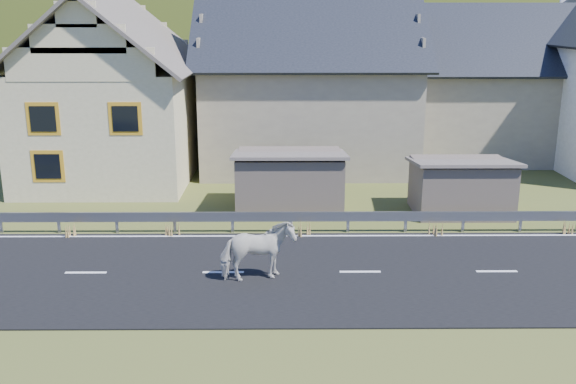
{
  "coord_description": "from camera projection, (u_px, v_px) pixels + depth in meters",
  "views": [
    {
      "loc": [
        -2.25,
        -17.42,
        7.22
      ],
      "look_at": [
        -2.1,
        1.5,
        2.06
      ],
      "focal_mm": 40.0,
      "sensor_mm": 36.0,
      "label": 1
    }
  ],
  "objects": [
    {
      "name": "conifer_patch",
      "position": [
        8.0,
        24.0,
        122.82
      ],
      "size": [
        76.0,
        50.0,
        28.0
      ],
      "primitive_type": "ellipsoid",
      "color": "black",
      "rests_on": "ground"
    },
    {
      "name": "road",
      "position": [
        360.0,
        273.0,
        18.71
      ],
      "size": [
        60.0,
        7.0,
        0.04
      ],
      "primitive_type": "cube",
      "color": "black",
      "rests_on": "ground"
    },
    {
      "name": "ground",
      "position": [
        360.0,
        273.0,
        18.72
      ],
      "size": [
        160.0,
        160.0,
        0.0
      ],
      "primitive_type": "plane",
      "color": "#3F4B1D",
      "rests_on": "ground"
    },
    {
      "name": "guardrail",
      "position": [
        348.0,
        217.0,
        22.12
      ],
      "size": [
        28.1,
        0.09,
        0.75
      ],
      "color": "#93969B",
      "rests_on": "ground"
    },
    {
      "name": "horse",
      "position": [
        258.0,
        251.0,
        17.91
      ],
      "size": [
        1.43,
        2.22,
        1.73
      ],
      "primitive_type": "imported",
      "rotation": [
        0.0,
        0.0,
        1.83
      ],
      "color": "beige",
      "rests_on": "road"
    },
    {
      "name": "house_stone_b",
      "position": [
        494.0,
        75.0,
        34.08
      ],
      "size": [
        9.8,
        8.8,
        8.1
      ],
      "color": "gray",
      "rests_on": "ground"
    },
    {
      "name": "lane_markings",
      "position": [
        360.0,
        272.0,
        18.71
      ],
      "size": [
        60.0,
        6.6,
        0.01
      ],
      "primitive_type": "cube",
      "color": "silver",
      "rests_on": "road"
    },
    {
      "name": "shed_left",
      "position": [
        289.0,
        182.0,
        24.68
      ],
      "size": [
        4.3,
        3.3,
        2.4
      ],
      "primitive_type": "cube",
      "color": "#685A4F",
      "rests_on": "ground"
    },
    {
      "name": "house_cream",
      "position": [
        112.0,
        83.0,
        29.07
      ],
      "size": [
        7.8,
        9.8,
        8.3
      ],
      "color": "beige",
      "rests_on": "ground"
    },
    {
      "name": "mountain",
      "position": [
        306.0,
        109.0,
        197.67
      ],
      "size": [
        440.0,
        280.0,
        260.0
      ],
      "primitive_type": "ellipsoid",
      "color": "#2C3C15",
      "rests_on": "ground"
    },
    {
      "name": "house_stone_a",
      "position": [
        308.0,
        71.0,
        31.96
      ],
      "size": [
        10.8,
        9.8,
        8.9
      ],
      "color": "gray",
      "rests_on": "ground"
    },
    {
      "name": "shed_right",
      "position": [
        461.0,
        187.0,
        24.28
      ],
      "size": [
        3.8,
        2.9,
        2.2
      ],
      "primitive_type": "cube",
      "color": "#685A4F",
      "rests_on": "ground"
    }
  ]
}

